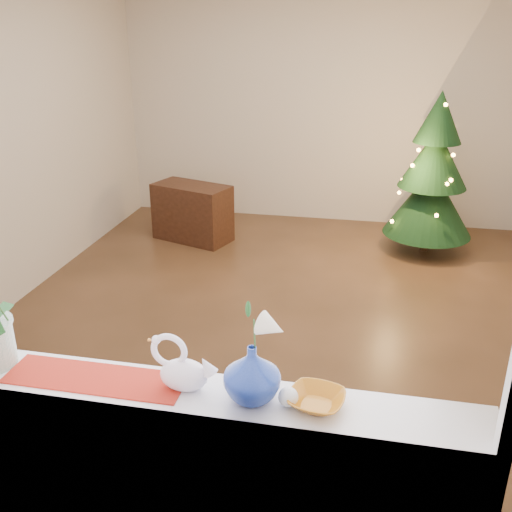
{
  "coord_description": "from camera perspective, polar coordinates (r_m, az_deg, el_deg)",
  "views": [
    {
      "loc": [
        0.59,
        -4.05,
        2.18
      ],
      "look_at": [
        0.05,
        -1.4,
        1.07
      ],
      "focal_mm": 40.0,
      "sensor_mm": 36.0,
      "label": 1
    }
  ],
  "objects": [
    {
      "name": "amber_dish",
      "position": [
        2.09,
        6.06,
        -14.23
      ],
      "size": [
        0.2,
        0.2,
        0.04
      ],
      "primitive_type": "imported",
      "rotation": [
        0.0,
        0.0,
        -0.17
      ],
      "color": "#AF6613",
      "rests_on": "windowsill"
    },
    {
      "name": "window_apron",
      "position": [
        2.43,
        -6.73,
        -23.7
      ],
      "size": [
        2.2,
        0.08,
        0.88
      ],
      "primitive_type": "cube",
      "color": "white",
      "rests_on": "ground"
    },
    {
      "name": "wall_front",
      "position": [
        1.86,
        -8.37,
        -4.66
      ],
      "size": [
        4.5,
        0.1,
        2.7
      ],
      "primitive_type": "cube",
      "color": "beige",
      "rests_on": "ground"
    },
    {
      "name": "side_table",
      "position": [
        6.14,
        -6.37,
        4.34
      ],
      "size": [
        0.89,
        0.64,
        0.6
      ],
      "primitive_type": "cube",
      "rotation": [
        0.0,
        0.0,
        -0.33
      ],
      "color": "black",
      "rests_on": "ground"
    },
    {
      "name": "paperweight",
      "position": [
        2.08,
        3.24,
        -13.89
      ],
      "size": [
        0.08,
        0.08,
        0.07
      ],
      "primitive_type": "sphere",
      "rotation": [
        0.0,
        0.0,
        0.08
      ],
      "color": "silver",
      "rests_on": "windowsill"
    },
    {
      "name": "blue_vase",
      "position": [
        2.06,
        -0.41,
        -11.29
      ],
      "size": [
        0.27,
        0.27,
        0.25
      ],
      "primitive_type": "imported",
      "rotation": [
        0.0,
        0.0,
        0.15
      ],
      "color": "navy",
      "rests_on": "windowsill"
    },
    {
      "name": "windowsill",
      "position": [
        2.19,
        -6.54,
        -13.67
      ],
      "size": [
        2.2,
        0.26,
        0.04
      ],
      "primitive_type": "cube",
      "color": "white",
      "rests_on": "window_apron"
    },
    {
      "name": "xmas_tree",
      "position": [
        5.92,
        17.26,
        7.82
      ],
      "size": [
        0.93,
        0.93,
        1.6
      ],
      "primitive_type": null,
      "rotation": [
        0.0,
        0.0,
        -0.06
      ],
      "color": "black",
      "rests_on": "ground"
    },
    {
      "name": "swan",
      "position": [
        2.14,
        -7.28,
        -10.64
      ],
      "size": [
        0.27,
        0.17,
        0.21
      ],
      "primitive_type": null,
      "rotation": [
        0.0,
        0.0,
        -0.23
      ],
      "color": "white",
      "rests_on": "windowsill"
    },
    {
      "name": "lily",
      "position": [
        1.95,
        -0.43,
        -5.94
      ],
      "size": [
        0.14,
        0.08,
        0.19
      ],
      "primitive_type": null,
      "color": "white",
      "rests_on": "blue_vase"
    },
    {
      "name": "window_frame",
      "position": [
        1.75,
        -8.68,
        6.03
      ],
      "size": [
        2.22,
        0.06,
        1.6
      ],
      "primitive_type": null,
      "color": "white",
      "rests_on": "windowsill"
    },
    {
      "name": "wall_left",
      "position": [
        5.02,
        -23.61,
        10.93
      ],
      "size": [
        0.1,
        5.0,
        2.7
      ],
      "primitive_type": "cube",
      "color": "beige",
      "rests_on": "ground"
    },
    {
      "name": "wall_back",
      "position": [
        6.63,
        6.58,
        14.95
      ],
      "size": [
        4.5,
        0.1,
        2.7
      ],
      "primitive_type": "cube",
      "color": "beige",
      "rests_on": "ground"
    },
    {
      "name": "ground",
      "position": [
        4.64,
        2.88,
        -5.81
      ],
      "size": [
        5.0,
        5.0,
        0.0
      ],
      "primitive_type": "plane",
      "color": "#392617",
      "rests_on": "ground"
    },
    {
      "name": "runner",
      "position": [
        2.31,
        -15.76,
        -11.68
      ],
      "size": [
        0.7,
        0.2,
        0.01
      ],
      "primitive_type": "cube",
      "color": "maroon",
      "rests_on": "windowsill"
    }
  ]
}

